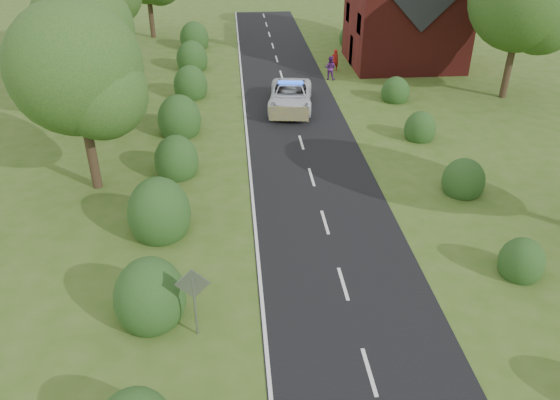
{
  "coord_description": "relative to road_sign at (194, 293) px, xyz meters",
  "views": [
    {
      "loc": [
        -3.55,
        -10.78,
        12.28
      ],
      "look_at": [
        -1.89,
        7.81,
        1.3
      ],
      "focal_mm": 35.0,
      "sensor_mm": 36.0,
      "label": 1
    }
  ],
  "objects": [
    {
      "name": "ground",
      "position": [
        5.0,
        -2.0,
        -1.65
      ],
      "size": [
        120.0,
        120.0,
        0.0
      ],
      "primitive_type": "plane",
      "color": "#3D5E19"
    },
    {
      "name": "road",
      "position": [
        5.0,
        13.0,
        -1.64
      ],
      "size": [
        6.0,
        70.0,
        0.02
      ],
      "primitive_type": "cube",
      "color": "black",
      "rests_on": "ground"
    },
    {
      "name": "road_markings",
      "position": [
        3.4,
        10.93,
        -1.63
      ],
      "size": [
        4.96,
        70.0,
        0.01
      ],
      "color": "white",
      "rests_on": "road"
    },
    {
      "name": "hedgerow_left",
      "position": [
        -1.51,
        9.69,
        -0.91
      ],
      "size": [
        2.75,
        50.41,
        3.0
      ],
      "color": "#2B461C",
      "rests_on": "ground"
    },
    {
      "name": "hedgerow_right",
      "position": [
        11.6,
        9.21,
        -1.1
      ],
      "size": [
        2.1,
        45.78,
        2.1
      ],
      "color": "#2B461C",
      "rests_on": "ground"
    },
    {
      "name": "tree_left_a",
      "position": [
        -4.75,
        9.86,
        3.69
      ],
      "size": [
        5.74,
        5.6,
        8.38
      ],
      "color": "#332316",
      "rests_on": "ground"
    },
    {
      "name": "tree_left_b",
      "position": [
        -6.25,
        17.86,
        3.39
      ],
      "size": [
        5.74,
        5.6,
        8.07
      ],
      "color": "#332316",
      "rests_on": "ground"
    },
    {
      "name": "tree_right_b",
      "position": [
        19.29,
        19.84,
        4.28
      ],
      "size": [
        6.56,
        6.4,
        9.4
      ],
      "color": "#332316",
      "rests_on": "ground"
    },
    {
      "name": "road_sign",
      "position": [
        0.0,
        0.0,
        0.0
      ],
      "size": [
        1.06,
        0.08,
        2.53
      ],
      "color": "gray",
      "rests_on": "ground"
    },
    {
      "name": "house",
      "position": [
        14.49,
        28.0,
        2.13
      ],
      "size": [
        8.0,
        7.4,
        9.17
      ],
      "color": "maroon",
      "rests_on": "ground"
    },
    {
      "name": "police_van",
      "position": [
        4.96,
        19.27,
        -0.88
      ],
      "size": [
        3.32,
        5.93,
        1.7
      ],
      "rotation": [
        0.0,
        0.0,
        -0.14
      ],
      "color": "silver",
      "rests_on": "ground"
    },
    {
      "name": "pedestrian_red",
      "position": [
        9.05,
        26.66,
        -0.87
      ],
      "size": [
        0.64,
        0.48,
        1.57
      ],
      "primitive_type": "imported",
      "rotation": [
        0.0,
        0.0,
        3.34
      ],
      "color": "red",
      "rests_on": "ground"
    },
    {
      "name": "pedestrian_purple",
      "position": [
        8.34,
        24.62,
        -0.82
      ],
      "size": [
        0.99,
        0.9,
        1.66
      ],
      "primitive_type": "imported",
      "rotation": [
        0.0,
        0.0,
        2.73
      ],
      "color": "#5C2471",
      "rests_on": "ground"
    }
  ]
}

